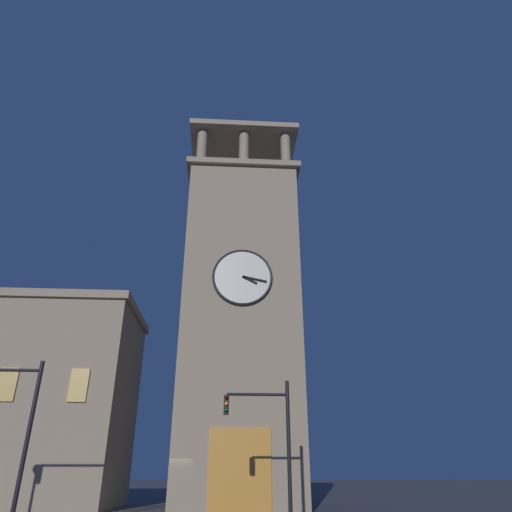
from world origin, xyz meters
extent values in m
cube|color=gray|center=(-3.70, -2.64, 10.35)|extent=(7.15, 7.24, 20.71)
cube|color=gray|center=(-3.70, -2.64, 20.91)|extent=(7.75, 7.84, 0.40)
cylinder|color=gray|center=(-6.68, 0.38, 22.56)|extent=(0.70, 0.70, 2.91)
cylinder|color=gray|center=(-3.70, 0.38, 22.56)|extent=(0.70, 0.70, 2.91)
cylinder|color=gray|center=(-0.73, 0.38, 22.56)|extent=(0.70, 0.70, 2.91)
cylinder|color=gray|center=(-6.68, -5.66, 22.56)|extent=(0.70, 0.70, 2.91)
cylinder|color=gray|center=(-3.70, -5.66, 22.56)|extent=(0.70, 0.70, 2.91)
cylinder|color=gray|center=(-0.73, -5.66, 22.56)|extent=(0.70, 0.70, 2.91)
cube|color=gray|center=(-3.70, -2.64, 24.22)|extent=(7.75, 7.84, 0.40)
cylinder|color=black|center=(-3.70, -2.64, 25.54)|extent=(0.12, 0.12, 2.23)
cylinder|color=silver|center=(-3.70, 1.04, 12.50)|extent=(3.48, 0.12, 3.48)
torus|color=black|center=(-3.70, 1.06, 12.50)|extent=(3.64, 0.16, 3.64)
cube|color=black|center=(-4.13, 1.14, 12.28)|extent=(0.91, 0.06, 0.54)
cube|color=black|center=(-4.43, 1.14, 12.35)|extent=(1.47, 0.06, 0.42)
cube|color=orange|center=(-3.70, 0.93, 2.00)|extent=(3.20, 0.24, 4.00)
cube|color=#E0B259|center=(5.24, -0.04, 6.24)|extent=(1.00, 0.12, 1.80)
cube|color=#E0B259|center=(9.08, -0.04, 6.24)|extent=(1.00, 0.12, 1.80)
cylinder|color=black|center=(-5.46, 6.83, 2.69)|extent=(0.16, 0.16, 5.38)
cylinder|color=black|center=(-4.20, 6.83, 4.82)|extent=(2.53, 0.12, 0.12)
cube|color=black|center=(-2.94, 6.83, 4.39)|extent=(0.22, 0.30, 0.75)
sphere|color=#360505|center=(-2.94, 7.01, 4.67)|extent=(0.16, 0.16, 0.16)
sphere|color=orange|center=(-2.94, 7.01, 4.42)|extent=(0.16, 0.16, 0.16)
sphere|color=#063316|center=(-2.94, 7.01, 4.17)|extent=(0.16, 0.16, 0.16)
cylinder|color=black|center=(4.19, 8.21, 2.89)|extent=(0.16, 0.16, 5.78)
camera|label=1|loc=(-2.92, 26.37, 1.92)|focal=32.04mm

